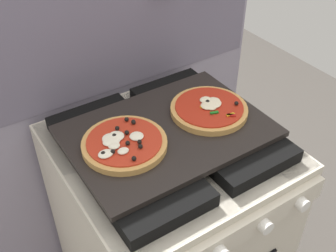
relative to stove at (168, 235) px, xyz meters
name	(u,v)px	position (x,y,z in m)	size (l,w,h in m)	color
kitchen_backsplash	(116,107)	(0.00, 0.34, 0.34)	(1.10, 0.09, 1.55)	gray
stove	(168,235)	(0.00, 0.00, 0.00)	(0.60, 0.64, 0.90)	beige
baking_tray	(168,131)	(0.00, 0.00, 0.46)	(0.54, 0.38, 0.02)	black
pizza_left	(123,143)	(-0.14, 0.00, 0.48)	(0.22, 0.22, 0.03)	tan
pizza_right	(209,108)	(0.14, 0.00, 0.48)	(0.22, 0.22, 0.03)	tan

